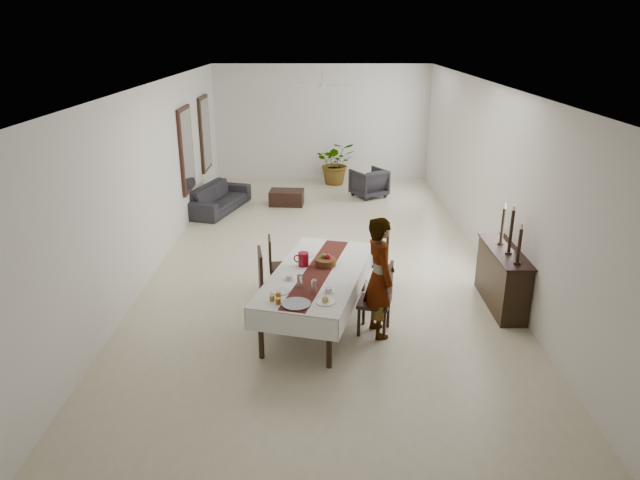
# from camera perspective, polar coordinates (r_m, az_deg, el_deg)

# --- Properties ---
(floor) EXTENTS (6.00, 12.00, 0.00)m
(floor) POSITION_cam_1_polar(r_m,az_deg,el_deg) (10.90, 0.22, -1.62)
(floor) COLOR beige
(floor) RESTS_ON ground
(ceiling) EXTENTS (6.00, 12.00, 0.02)m
(ceiling) POSITION_cam_1_polar(r_m,az_deg,el_deg) (10.14, 0.24, 15.40)
(ceiling) COLOR white
(ceiling) RESTS_ON wall_back
(wall_back) EXTENTS (6.00, 0.02, 3.20)m
(wall_back) POSITION_cam_1_polar(r_m,az_deg,el_deg) (16.29, 0.20, 11.61)
(wall_back) COLOR white
(wall_back) RESTS_ON floor
(wall_front) EXTENTS (6.00, 0.02, 3.20)m
(wall_front) POSITION_cam_1_polar(r_m,az_deg,el_deg) (4.79, 0.33, -10.75)
(wall_front) COLOR white
(wall_front) RESTS_ON floor
(wall_left) EXTENTS (0.02, 12.00, 3.20)m
(wall_left) POSITION_cam_1_polar(r_m,az_deg,el_deg) (10.82, -15.97, 6.34)
(wall_left) COLOR white
(wall_left) RESTS_ON floor
(wall_right) EXTENTS (0.02, 12.00, 3.20)m
(wall_right) POSITION_cam_1_polar(r_m,az_deg,el_deg) (10.83, 16.41, 6.31)
(wall_right) COLOR white
(wall_right) RESTS_ON floor
(dining_table_top) EXTENTS (1.62, 2.67, 0.05)m
(dining_table_top) POSITION_cam_1_polar(r_m,az_deg,el_deg) (8.25, -0.22, -3.41)
(dining_table_top) COLOR black
(dining_table_top) RESTS_ON table_leg_fl
(table_leg_fl) EXTENTS (0.09, 0.09, 0.73)m
(table_leg_fl) POSITION_cam_1_polar(r_m,az_deg,el_deg) (7.54, -5.93, -9.27)
(table_leg_fl) COLOR black
(table_leg_fl) RESTS_ON floor
(table_leg_fr) EXTENTS (0.09, 0.09, 0.73)m
(table_leg_fr) POSITION_cam_1_polar(r_m,az_deg,el_deg) (7.31, 0.92, -10.20)
(table_leg_fr) COLOR black
(table_leg_fr) RESTS_ON floor
(table_leg_bl) EXTENTS (0.09, 0.09, 0.73)m
(table_leg_bl) POSITION_cam_1_polar(r_m,az_deg,el_deg) (9.56, -1.08, -2.50)
(table_leg_bl) COLOR black
(table_leg_bl) RESTS_ON floor
(table_leg_br) EXTENTS (0.09, 0.09, 0.73)m
(table_leg_br) POSITION_cam_1_polar(r_m,az_deg,el_deg) (9.38, 4.31, -3.04)
(table_leg_br) COLOR black
(table_leg_br) RESTS_ON floor
(tablecloth_top) EXTENTS (1.85, 2.90, 0.01)m
(tablecloth_top) POSITION_cam_1_polar(r_m,az_deg,el_deg) (8.24, -0.23, -3.21)
(tablecloth_top) COLOR white
(tablecloth_top) RESTS_ON dining_table_top
(tablecloth_drape_left) EXTENTS (0.67, 2.60, 0.31)m
(tablecloth_drape_left) POSITION_cam_1_polar(r_m,az_deg,el_deg) (8.46, -4.21, -3.73)
(tablecloth_drape_left) COLOR white
(tablecloth_drape_left) RESTS_ON dining_table_top
(tablecloth_drape_right) EXTENTS (0.67, 2.60, 0.31)m
(tablecloth_drape_right) POSITION_cam_1_polar(r_m,az_deg,el_deg) (8.18, 3.91, -4.60)
(tablecloth_drape_right) COLOR white
(tablecloth_drape_right) RESTS_ON dining_table_top
(tablecloth_drape_near) EXTENTS (1.19, 0.31, 0.31)m
(tablecloth_drape_near) POSITION_cam_1_polar(r_m,az_deg,el_deg) (7.15, -2.95, -8.46)
(tablecloth_drape_near) COLOR white
(tablecloth_drape_near) RESTS_ON dining_table_top
(tablecloth_drape_far) EXTENTS (1.19, 0.31, 0.31)m
(tablecloth_drape_far) POSITION_cam_1_polar(r_m,az_deg,el_deg) (9.49, 1.81, -0.93)
(tablecloth_drape_far) COLOR silver
(tablecloth_drape_far) RESTS_ON dining_table_top
(table_runner) EXTENTS (0.99, 2.60, 0.00)m
(table_runner) POSITION_cam_1_polar(r_m,az_deg,el_deg) (8.23, -0.23, -3.16)
(table_runner) COLOR maroon
(table_runner) RESTS_ON tablecloth_top
(red_pitcher) EXTENTS (0.19, 0.19, 0.21)m
(red_pitcher) POSITION_cam_1_polar(r_m,az_deg,el_deg) (8.40, -1.67, -1.94)
(red_pitcher) COLOR maroon
(red_pitcher) RESTS_ON tablecloth_top
(pitcher_handle) EXTENTS (0.13, 0.05, 0.12)m
(pitcher_handle) POSITION_cam_1_polar(r_m,az_deg,el_deg) (8.42, -2.25, -1.88)
(pitcher_handle) COLOR maroon
(pitcher_handle) RESTS_ON red_pitcher
(wine_glass_near) EXTENTS (0.07, 0.07, 0.18)m
(wine_glass_near) POSITION_cam_1_polar(r_m,az_deg,el_deg) (7.57, -0.60, -4.63)
(wine_glass_near) COLOR silver
(wine_glass_near) RESTS_ON tablecloth_top
(wine_glass_mid) EXTENTS (0.07, 0.07, 0.18)m
(wine_glass_mid) POSITION_cam_1_polar(r_m,az_deg,el_deg) (7.72, -2.05, -4.13)
(wine_glass_mid) COLOR silver
(wine_glass_mid) RESTS_ON tablecloth_top
(teacup_right) EXTENTS (0.09, 0.09, 0.06)m
(teacup_right) POSITION_cam_1_polar(r_m,az_deg,el_deg) (7.60, 0.86, -5.01)
(teacup_right) COLOR silver
(teacup_right) RESTS_ON saucer_right
(saucer_right) EXTENTS (0.16, 0.16, 0.01)m
(saucer_right) POSITION_cam_1_polar(r_m,az_deg,el_deg) (7.61, 0.86, -5.17)
(saucer_right) COLOR white
(saucer_right) RESTS_ON tablecloth_top
(teacup_left) EXTENTS (0.09, 0.09, 0.06)m
(teacup_left) POSITION_cam_1_polar(r_m,az_deg,el_deg) (7.98, -3.05, -3.75)
(teacup_left) COLOR silver
(teacup_left) RESTS_ON saucer_left
(saucer_left) EXTENTS (0.16, 0.16, 0.01)m
(saucer_left) POSITION_cam_1_polar(r_m,az_deg,el_deg) (7.99, -3.05, -3.91)
(saucer_left) COLOR silver
(saucer_left) RESTS_ON tablecloth_top
(plate_near_right) EXTENTS (0.25, 0.25, 0.02)m
(plate_near_right) POSITION_cam_1_polar(r_m,az_deg,el_deg) (7.33, 0.52, -6.20)
(plate_near_right) COLOR white
(plate_near_right) RESTS_ON tablecloth_top
(bread_near_right) EXTENTS (0.09, 0.09, 0.09)m
(bread_near_right) POSITION_cam_1_polar(r_m,az_deg,el_deg) (7.32, 0.53, -6.00)
(bread_near_right) COLOR #DBB66B
(bread_near_right) RESTS_ON plate_near_right
(plate_near_left) EXTENTS (0.25, 0.25, 0.02)m
(plate_near_left) POSITION_cam_1_polar(r_m,az_deg,el_deg) (7.63, -3.98, -5.14)
(plate_near_left) COLOR silver
(plate_near_left) RESTS_ON tablecloth_top
(plate_far_left) EXTENTS (0.25, 0.25, 0.02)m
(plate_far_left) POSITION_cam_1_polar(r_m,az_deg,el_deg) (8.82, -1.38, -1.48)
(plate_far_left) COLOR white
(plate_far_left) RESTS_ON tablecloth_top
(serving_tray) EXTENTS (0.37, 0.37, 0.02)m
(serving_tray) POSITION_cam_1_polar(r_m,az_deg,el_deg) (7.28, -2.40, -6.41)
(serving_tray) COLOR #404146
(serving_tray) RESTS_ON tablecloth_top
(jam_jar_a) EXTENTS (0.07, 0.07, 0.08)m
(jam_jar_a) POSITION_cam_1_polar(r_m,az_deg,el_deg) (7.30, -4.20, -6.11)
(jam_jar_a) COLOR #9C5516
(jam_jar_a) RESTS_ON tablecloth_top
(jam_jar_b) EXTENTS (0.07, 0.07, 0.08)m
(jam_jar_b) POSITION_cam_1_polar(r_m,az_deg,el_deg) (7.39, -4.82, -5.80)
(jam_jar_b) COLOR #976816
(jam_jar_b) RESTS_ON tablecloth_top
(jam_jar_c) EXTENTS (0.07, 0.07, 0.08)m
(jam_jar_c) POSITION_cam_1_polar(r_m,az_deg,el_deg) (7.46, -4.18, -5.51)
(jam_jar_c) COLOR #986616
(jam_jar_c) RESTS_ON tablecloth_top
(fruit_basket) EXTENTS (0.31, 0.31, 0.10)m
(fruit_basket) POSITION_cam_1_polar(r_m,az_deg,el_deg) (8.43, 0.56, -2.20)
(fruit_basket) COLOR brown
(fruit_basket) RESTS_ON tablecloth_top
(fruit_red) EXTENTS (0.09, 0.09, 0.09)m
(fruit_red) POSITION_cam_1_polar(r_m,az_deg,el_deg) (8.42, 0.80, -1.68)
(fruit_red) COLOR #A3101E
(fruit_red) RESTS_ON fruit_basket
(fruit_green) EXTENTS (0.08, 0.08, 0.08)m
(fruit_green) POSITION_cam_1_polar(r_m,az_deg,el_deg) (8.44, 0.34, -1.61)
(fruit_green) COLOR #5C8227
(fruit_green) RESTS_ON fruit_basket
(chair_right_near_seat) EXTENTS (0.54, 0.54, 0.05)m
(chair_right_near_seat) POSITION_cam_1_polar(r_m,az_deg,el_deg) (8.10, 5.45, -6.26)
(chair_right_near_seat) COLOR black
(chair_right_near_seat) RESTS_ON chair_right_near_leg_fl
(chair_right_near_leg_fl) EXTENTS (0.05, 0.05, 0.44)m
(chair_right_near_leg_fl) POSITION_cam_1_polar(r_m,az_deg,el_deg) (8.03, 6.45, -8.50)
(chair_right_near_leg_fl) COLOR black
(chair_right_near_leg_fl) RESTS_ON floor
(chair_right_near_leg_fr) EXTENTS (0.05, 0.05, 0.44)m
(chair_right_near_leg_fr) POSITION_cam_1_polar(r_m,az_deg,el_deg) (8.35, 6.83, -7.34)
(chair_right_near_leg_fr) COLOR black
(chair_right_near_leg_fr) RESTS_ON floor
(chair_right_near_leg_bl) EXTENTS (0.05, 0.05, 0.44)m
(chair_right_near_leg_bl) POSITION_cam_1_polar(r_m,az_deg,el_deg) (8.08, 3.90, -8.22)
(chair_right_near_leg_bl) COLOR black
(chair_right_near_leg_bl) RESTS_ON floor
(chair_right_near_leg_br) EXTENTS (0.05, 0.05, 0.44)m
(chair_right_near_leg_br) POSITION_cam_1_polar(r_m,az_deg,el_deg) (8.40, 4.39, -7.08)
(chair_right_near_leg_br) COLOR black
(chair_right_near_leg_br) RESTS_ON floor
(chair_right_near_back) EXTENTS (0.15, 0.44, 0.56)m
(chair_right_near_back) POSITION_cam_1_polar(r_m,az_deg,el_deg) (7.95, 6.94, -4.47)
(chair_right_near_back) COLOR black
(chair_right_near_back) RESTS_ON chair_right_near_seat
(chair_right_far_seat) EXTENTS (0.47, 0.47, 0.05)m
(chair_right_far_seat) POSITION_cam_1_polar(r_m,az_deg,el_deg) (9.53, 5.56, -2.21)
(chair_right_far_seat) COLOR black
(chair_right_far_seat) RESTS_ON chair_right_far_leg_fl
(chair_right_far_leg_fl) EXTENTS (0.05, 0.05, 0.41)m
(chair_right_far_leg_fl) POSITION_cam_1_polar(r_m,az_deg,el_deg) (9.46, 6.49, -3.95)
(chair_right_far_leg_fl) COLOR black
(chair_right_far_leg_fl) RESTS_ON floor
(chair_right_far_leg_fr) EXTENTS (0.05, 0.05, 0.41)m
(chair_right_far_leg_fr) POSITION_cam_1_polar(r_m,az_deg,el_deg) (9.77, 6.58, -3.13)
(chair_right_far_leg_fr) COLOR black
(chair_right_far_leg_fr) RESTS_ON floor
(chair_right_far_leg_bl) EXTENTS (0.05, 0.05, 0.41)m
(chair_right_far_leg_bl) POSITION_cam_1_polar(r_m,az_deg,el_deg) (9.47, 4.42, -3.83)
(chair_right_far_leg_bl) COLOR black
(chair_right_far_leg_bl) RESTS_ON floor
(chair_right_far_leg_br) EXTENTS (0.05, 0.05, 0.41)m
(chair_right_far_leg_br) POSITION_cam_1_polar(r_m,az_deg,el_deg) (9.78, 4.58, -3.02)
(chair_right_far_leg_br) COLOR black
(chair_right_far_leg_br) RESTS_ON floor
(chair_right_far_back) EXTENTS (0.10, 0.42, 0.53)m
(chair_right_far_back) POSITION_cam_1_polar(r_m,az_deg,el_deg) (9.42, 6.77, -0.68)
(chair_right_far_back) COLOR black
(chair_right_far_back) RESTS_ON chair_right_far_seat
(chair_left_near_seat) EXTENTS (0.56, 0.56, 0.05)m
(chair_left_near_seat) POSITION_cam_1_polar(r_m,az_deg,el_deg) (8.34, -4.38, -5.08)
(chair_left_near_seat) COLOR black
(chair_left_near_seat) RESTS_ON chair_left_near_leg_fl
(chair_left_near_leg_fl) EXTENTS (0.06, 0.06, 0.48)m
(chair_left_near_leg_fl) POSITION_cam_1_polar(r_m,az_deg,el_deg) (8.62, -5.77, -6.21)
(chair_left_near_leg_fl) COLOR black
(chair_left_near_leg_fl) RESTS_ON floor
(chair_left_near_leg_fr) EXTENTS (0.06, 0.06, 0.48)m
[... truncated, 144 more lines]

